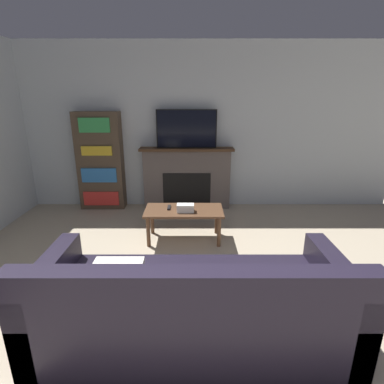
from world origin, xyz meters
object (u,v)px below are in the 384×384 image
(tv, at_px, (187,129))
(couch, at_px, (192,306))
(bookshelf, at_px, (100,162))
(coffee_table, at_px, (184,214))
(fireplace, at_px, (187,178))

(tv, bearing_deg, couch, -88.29)
(bookshelf, bearing_deg, coffee_table, -41.17)
(bookshelf, bearing_deg, couch, -62.60)
(fireplace, relative_size, coffee_table, 1.52)
(bookshelf, bearing_deg, fireplace, 0.92)
(couch, bearing_deg, tv, 91.71)
(fireplace, xyz_separation_m, couch, (0.09, -3.00, -0.24))
(coffee_table, bearing_deg, tv, 89.16)
(bookshelf, bearing_deg, tv, 0.14)
(couch, height_order, bookshelf, bookshelf)
(fireplace, distance_m, couch, 3.01)
(tv, distance_m, coffee_table, 1.59)
(tv, height_order, coffee_table, tv)
(tv, relative_size, coffee_table, 0.96)
(fireplace, xyz_separation_m, bookshelf, (-1.45, -0.02, 0.29))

